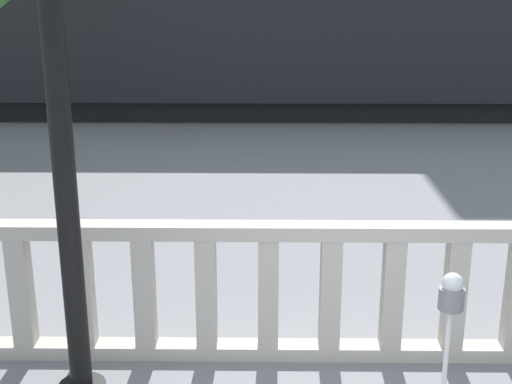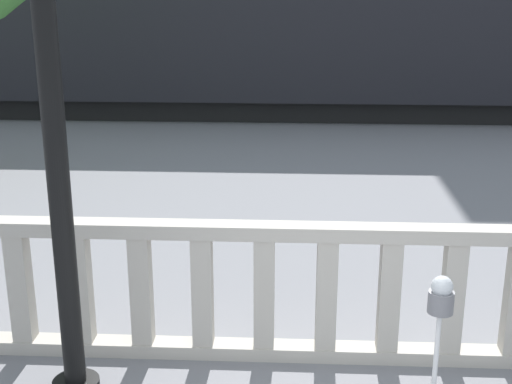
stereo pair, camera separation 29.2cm
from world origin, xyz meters
The scene contains 4 objects.
balustrade centered at (0.00, 2.46, 0.71)m, with size 16.80×0.24×1.43m.
parking_meter centered at (0.80, 1.08, 1.27)m, with size 0.20×0.20×1.54m.
train_near centered at (-4.64, 15.06, 1.93)m, with size 27.98×2.96×4.30m.
train_far centered at (2.06, 28.24, 2.00)m, with size 22.14×3.12×4.41m.
Camera 2 is at (-0.36, -3.92, 3.77)m, focal length 50.00 mm.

